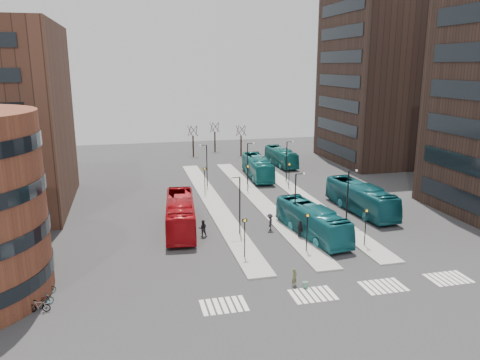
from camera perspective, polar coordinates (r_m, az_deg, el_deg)
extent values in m
plane|color=#2A2A2C|center=(34.64, 13.08, -16.26)|extent=(160.00, 160.00, 0.00)
cube|color=#979791|center=(59.93, -3.28, -2.74)|extent=(2.50, 45.00, 0.15)
cube|color=#979791|center=(61.24, 2.25, -2.36)|extent=(2.50, 45.00, 0.15)
cube|color=#979791|center=(63.09, 7.50, -1.99)|extent=(2.50, 45.00, 0.15)
cube|color=navy|center=(38.27, 7.95, -12.54)|extent=(0.48, 0.42, 0.50)
imported|color=#A80C14|center=(50.38, -7.29, -4.12)|extent=(4.16, 12.61, 3.45)
imported|color=#15626C|center=(48.75, 8.77, -4.93)|extent=(4.27, 11.80, 3.21)
imported|color=#156A6B|center=(72.87, 2.15, 1.56)|extent=(3.56, 12.09, 3.32)
imported|color=#12515B|center=(57.67, 14.50, -2.13)|extent=(3.71, 12.54, 3.45)
imported|color=#146563|center=(82.35, 5.01, 2.84)|extent=(2.86, 10.88, 3.01)
imported|color=brown|center=(38.20, 6.66, -11.71)|extent=(0.65, 0.60, 1.50)
imported|color=black|center=(48.29, -4.55, -5.89)|extent=(0.93, 0.76, 1.79)
imported|color=black|center=(47.97, 7.35, -6.05)|extent=(0.63, 1.15, 1.87)
imported|color=black|center=(49.98, 3.66, -5.15)|extent=(1.02, 1.34, 1.83)
imported|color=gray|center=(38.32, -23.03, -13.24)|extent=(1.69, 0.73, 0.86)
imported|color=gray|center=(37.35, -23.30, -13.92)|extent=(1.64, 0.67, 0.95)
imported|color=gray|center=(39.83, -22.65, -12.19)|extent=(1.64, 0.98, 0.81)
cube|color=silver|center=(35.34, -4.46, -15.26)|extent=(0.35, 2.40, 0.01)
cube|color=silver|center=(35.41, -3.63, -15.18)|extent=(0.35, 2.40, 0.01)
cube|color=silver|center=(35.49, -2.81, -15.10)|extent=(0.35, 2.40, 0.01)
cube|color=silver|center=(35.57, -1.99, -15.01)|extent=(0.35, 2.40, 0.01)
cube|color=silver|center=(35.66, -1.18, -14.93)|extent=(0.35, 2.40, 0.01)
cube|color=silver|center=(35.76, -0.37, -14.84)|extent=(0.35, 2.40, 0.01)
cube|color=silver|center=(35.86, 0.44, -14.75)|extent=(0.35, 2.40, 0.01)
cube|color=silver|center=(36.92, 6.65, -13.96)|extent=(0.35, 2.40, 0.01)
cube|color=silver|center=(37.09, 7.40, -13.85)|extent=(0.35, 2.40, 0.01)
cube|color=silver|center=(37.25, 8.14, -13.74)|extent=(0.35, 2.40, 0.01)
cube|color=silver|center=(37.43, 8.87, -13.63)|extent=(0.35, 2.40, 0.01)
cube|color=silver|center=(37.60, 9.60, -13.52)|extent=(0.35, 2.40, 0.01)
cube|color=silver|center=(37.79, 10.31, -13.41)|extent=(0.35, 2.40, 0.01)
cube|color=silver|center=(37.98, 11.02, -13.30)|extent=(0.35, 2.40, 0.01)
cube|color=silver|center=(39.24, 15.11, -12.61)|extent=(0.35, 2.40, 0.01)
cube|color=silver|center=(39.46, 15.77, -12.49)|extent=(0.35, 2.40, 0.01)
cube|color=silver|center=(39.70, 16.41, -12.38)|extent=(0.35, 2.40, 0.01)
cube|color=silver|center=(39.93, 17.05, -12.26)|extent=(0.35, 2.40, 0.01)
cube|color=silver|center=(40.18, 17.68, -12.15)|extent=(0.35, 2.40, 0.01)
cube|color=silver|center=(40.42, 18.30, -12.03)|extent=(0.35, 2.40, 0.01)
cube|color=silver|center=(40.68, 18.91, -11.91)|extent=(0.35, 2.40, 0.01)
cube|color=silver|center=(42.28, 22.42, -11.22)|extent=(0.35, 2.40, 0.01)
cube|color=silver|center=(42.56, 22.97, -11.11)|extent=(0.35, 2.40, 0.01)
cube|color=silver|center=(42.85, 23.52, -10.99)|extent=(0.35, 2.40, 0.01)
cube|color=silver|center=(43.14, 24.06, -10.88)|extent=(0.35, 2.40, 0.01)
cube|color=silver|center=(43.43, 24.60, -10.77)|extent=(0.35, 2.40, 0.01)
cube|color=silver|center=(43.73, 25.12, -10.66)|extent=(0.35, 2.40, 0.01)
cube|color=silver|center=(44.03, 25.64, -10.55)|extent=(0.35, 2.40, 0.01)
cube|color=black|center=(57.69, 25.79, -2.29)|extent=(0.12, 16.00, 2.00)
cube|color=black|center=(56.81, 26.21, 1.59)|extent=(0.12, 16.00, 2.00)
cube|color=black|center=(56.19, 26.64, 5.58)|extent=(0.12, 16.00, 2.00)
cube|color=black|center=(55.86, 27.09, 9.63)|extent=(0.12, 16.00, 2.00)
cube|color=#2E2019|center=(89.41, 17.87, 11.82)|extent=(20.00, 20.00, 30.00)
cube|color=black|center=(85.89, 11.49, 3.75)|extent=(0.12, 16.00, 2.00)
cube|color=black|center=(85.29, 11.62, 6.39)|extent=(0.12, 16.00, 2.00)
cube|color=black|center=(84.89, 11.75, 9.07)|extent=(0.12, 16.00, 2.00)
cube|color=black|center=(84.66, 11.89, 11.77)|extent=(0.12, 16.00, 2.00)
cube|color=black|center=(84.63, 12.02, 14.47)|extent=(0.12, 16.00, 2.00)
cube|color=black|center=(84.79, 12.16, 17.17)|extent=(0.12, 16.00, 2.00)
cube|color=black|center=(85.13, 12.31, 19.86)|extent=(0.12, 16.00, 2.00)
cylinder|color=black|center=(42.59, 0.57, -7.16)|extent=(0.10, 0.10, 3.50)
cube|color=black|center=(41.99, 0.58, -4.93)|extent=(0.45, 0.10, 0.30)
cube|color=yellow|center=(41.94, 0.60, -4.96)|extent=(0.20, 0.02, 0.20)
cylinder|color=black|center=(63.19, -4.32, -0.17)|extent=(0.10, 0.10, 3.50)
cube|color=black|center=(62.79, -4.35, 1.38)|extent=(0.45, 0.10, 0.30)
cube|color=yellow|center=(62.73, -4.34, 1.37)|extent=(0.20, 0.02, 0.20)
cylinder|color=black|center=(44.35, 8.16, -6.43)|extent=(0.10, 0.10, 3.50)
cube|color=black|center=(43.78, 8.23, -4.29)|extent=(0.45, 0.10, 0.30)
cube|color=yellow|center=(43.73, 8.26, -4.31)|extent=(0.20, 0.02, 0.20)
cylinder|color=black|center=(64.39, 0.95, 0.14)|extent=(0.10, 0.10, 3.50)
cube|color=black|center=(64.00, 0.96, 1.66)|extent=(0.45, 0.10, 0.30)
cube|color=yellow|center=(63.94, 0.97, 1.65)|extent=(0.20, 0.02, 0.20)
cylinder|color=black|center=(46.82, 15.03, -5.68)|extent=(0.10, 0.10, 3.50)
cube|color=black|center=(46.28, 15.17, -3.63)|extent=(0.45, 0.10, 0.30)
cube|color=yellow|center=(46.23, 15.20, -3.65)|extent=(0.20, 0.02, 0.20)
cylinder|color=black|center=(66.12, 5.99, 0.43)|extent=(0.10, 0.10, 3.50)
cube|color=black|center=(65.73, 6.03, 1.91)|extent=(0.45, 0.10, 0.30)
cube|color=yellow|center=(65.68, 6.05, 1.90)|extent=(0.20, 0.02, 0.20)
cylinder|color=black|center=(47.92, -0.02, -3.16)|extent=(0.14, 0.14, 6.00)
cylinder|color=black|center=(47.02, -0.56, 0.30)|extent=(0.90, 0.08, 0.08)
sphere|color=silver|center=(46.93, -1.09, 0.27)|extent=(0.24, 0.24, 0.24)
cylinder|color=black|center=(66.91, -4.06, 1.73)|extent=(0.14, 0.14, 6.00)
cylinder|color=black|center=(66.28, -4.48, 4.25)|extent=(0.90, 0.08, 0.08)
sphere|color=silver|center=(66.21, -4.87, 4.23)|extent=(0.24, 0.24, 0.24)
cylinder|color=black|center=(49.61, 6.73, -2.66)|extent=(0.14, 0.14, 6.00)
cylinder|color=black|center=(49.00, 7.33, 0.74)|extent=(0.90, 0.08, 0.08)
sphere|color=silver|center=(49.16, 7.82, 0.77)|extent=(0.24, 0.24, 0.24)
cylinder|color=black|center=(68.14, 0.93, 1.98)|extent=(0.14, 0.14, 6.00)
cylinder|color=black|center=(67.69, 1.31, 4.49)|extent=(0.90, 0.08, 0.08)
sphere|color=silver|center=(67.81, 1.67, 4.50)|extent=(0.24, 0.24, 0.24)
cylinder|color=black|center=(51.95, 12.96, -2.17)|extent=(0.14, 0.14, 6.00)
cylinder|color=black|center=(51.42, 13.59, 1.09)|extent=(0.90, 0.08, 0.08)
sphere|color=silver|center=(51.62, 14.03, 1.11)|extent=(0.24, 0.24, 0.24)
cylinder|color=black|center=(69.85, 5.70, 2.21)|extent=(0.14, 0.14, 6.00)
cylinder|color=black|center=(69.46, 6.11, 4.65)|extent=(0.90, 0.08, 0.08)
sphere|color=silver|center=(69.61, 6.46, 4.66)|extent=(0.24, 0.24, 0.24)
cylinder|color=black|center=(90.64, -5.73, 4.16)|extent=(0.30, 0.30, 4.00)
cylinder|color=black|center=(90.30, -5.33, 5.99)|extent=(0.10, 1.56, 1.95)
cylinder|color=black|center=(90.89, -5.69, 6.04)|extent=(1.48, 0.59, 1.97)
cylinder|color=black|center=(90.53, -6.16, 5.99)|extent=(0.90, 1.31, 1.99)
cylinder|color=black|center=(89.73, -6.10, 5.93)|extent=(0.89, 1.31, 1.99)
cylinder|color=black|center=(89.58, -5.58, 5.93)|extent=(1.48, 0.58, 1.97)
cylinder|color=black|center=(95.33, -3.08, 4.69)|extent=(0.30, 0.30, 4.00)
cylinder|color=black|center=(95.04, -2.69, 6.43)|extent=(0.10, 1.56, 1.95)
cylinder|color=black|center=(95.60, -3.05, 6.47)|extent=(1.48, 0.59, 1.97)
cylinder|color=black|center=(95.21, -3.49, 6.43)|extent=(0.90, 1.31, 1.99)
cylinder|color=black|center=(94.41, -3.40, 6.37)|extent=(0.89, 1.31, 1.99)
cylinder|color=black|center=(94.30, -2.90, 6.37)|extent=(1.48, 0.58, 1.97)
cylinder|color=black|center=(90.37, 0.12, 4.20)|extent=(0.30, 0.30, 4.00)
cylinder|color=black|center=(90.09, 0.56, 6.04)|extent=(0.10, 1.56, 1.95)
cylinder|color=black|center=(90.62, 0.16, 6.08)|extent=(1.48, 0.59, 1.97)
cylinder|color=black|center=(90.19, -0.29, 6.04)|extent=(0.90, 1.31, 1.99)
cylinder|color=black|center=(89.40, -0.17, 5.97)|extent=(0.89, 1.31, 1.99)
cylinder|color=black|center=(89.34, 0.36, 5.97)|extent=(1.48, 0.58, 1.97)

